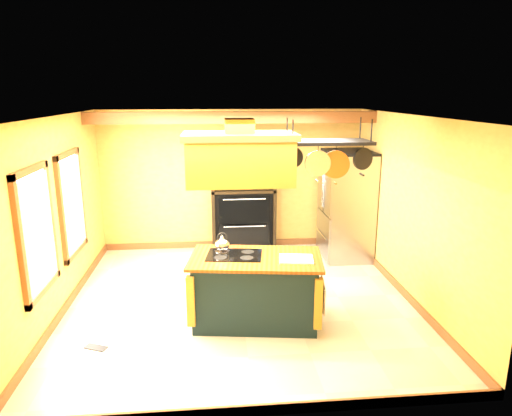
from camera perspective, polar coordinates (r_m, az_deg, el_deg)
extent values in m
plane|color=beige|center=(6.92, -1.96, -11.53)|extent=(5.00, 5.00, 0.00)
plane|color=white|center=(6.23, -2.17, 11.41)|extent=(5.00, 5.00, 0.00)
cube|color=#DFA851|center=(8.88, -3.01, 3.49)|extent=(5.00, 0.02, 2.70)
cube|color=#DFA851|center=(4.09, 0.05, -9.72)|extent=(5.00, 0.02, 2.70)
cube|color=#DFA851|center=(6.78, -23.65, -1.12)|extent=(0.02, 5.00, 2.70)
cube|color=#DFA851|center=(7.04, 18.71, -0.14)|extent=(0.02, 5.00, 2.70)
cube|color=#93572D|center=(7.94, -2.88, 11.23)|extent=(5.00, 0.15, 0.20)
cube|color=#93572D|center=(6.03, -25.71, -2.67)|extent=(0.06, 1.06, 1.56)
cube|color=white|center=(6.03, -25.49, -2.66)|extent=(0.02, 0.85, 1.34)
cube|color=#93572D|center=(7.32, -22.05, 0.50)|extent=(0.06, 1.06, 1.56)
cube|color=white|center=(7.31, -21.86, 0.51)|extent=(0.02, 0.85, 1.34)
cube|color=black|center=(6.18, -0.03, -10.32)|extent=(1.68, 1.07, 0.88)
cube|color=brown|center=(6.00, -0.03, -6.32)|extent=(1.83, 1.18, 0.04)
cube|color=black|center=(6.05, -2.73, -5.88)|extent=(0.78, 0.59, 0.01)
ellipsoid|color=silver|center=(6.14, -4.25, -4.57)|extent=(0.20, 0.20, 0.16)
cube|color=white|center=(5.92, 5.05, -6.37)|extent=(0.47, 0.39, 0.02)
cube|color=#AB852A|center=(5.66, -2.06, 5.79)|extent=(1.30, 0.70, 0.55)
cube|color=#93572D|center=(5.62, -2.08, 8.97)|extent=(1.38, 0.78, 0.08)
cube|color=#AB852A|center=(5.62, -2.09, 9.82)|extent=(0.35, 0.35, 0.25)
cube|color=black|center=(5.80, 8.95, 8.15)|extent=(1.06, 0.53, 0.04)
cylinder|color=black|center=(5.48, 4.63, 9.45)|extent=(0.02, 0.02, 0.29)
cylinder|color=black|center=(6.13, 12.92, 9.65)|extent=(0.02, 0.02, 0.29)
cylinder|color=black|center=(5.84, 4.54, 6.34)|extent=(0.28, 0.03, 0.28)
cylinder|color=silver|center=(5.70, 7.72, 5.55)|extent=(0.32, 0.03, 0.32)
cylinder|color=#B0612C|center=(5.98, 9.91, 5.39)|extent=(0.36, 0.03, 0.36)
cylinder|color=black|center=(5.84, 13.20, 6.02)|extent=(0.28, 0.03, 0.28)
cube|color=#94989C|center=(8.56, 11.26, 0.25)|extent=(0.81, 1.00, 1.95)
cube|color=#94989C|center=(8.12, 9.04, 2.71)|extent=(0.03, 0.48, 1.05)
cube|color=#94989C|center=(8.59, 8.22, 3.38)|extent=(0.03, 0.48, 1.05)
cube|color=#94989C|center=(8.59, 8.38, -3.22)|extent=(0.03, 0.96, 0.82)
cube|color=black|center=(8.83, 10.96, -5.71)|extent=(0.77, 0.95, 0.06)
cube|color=black|center=(8.90, -1.69, 1.69)|extent=(1.21, 0.06, 2.14)
cube|color=black|center=(8.66, -5.39, 1.28)|extent=(0.06, 0.51, 2.14)
cube|color=black|center=(8.73, 2.18, 1.45)|extent=(0.06, 0.51, 2.14)
cube|color=black|center=(8.65, -1.60, 2.27)|extent=(1.21, 0.51, 0.05)
cube|color=black|center=(8.81, -1.58, -1.35)|extent=(1.09, 0.41, 1.15)
cube|color=black|center=(8.45, -1.46, -0.28)|extent=(0.94, 0.04, 0.51)
cube|color=black|center=(8.60, -1.44, -3.59)|extent=(0.94, 0.04, 0.47)
cube|color=black|center=(8.60, -1.61, 3.79)|extent=(1.09, 0.45, 0.02)
cube|color=black|center=(8.56, -1.62, 5.45)|extent=(1.09, 0.45, 0.02)
cube|color=black|center=(8.53, -1.63, 7.05)|extent=(1.09, 0.45, 0.02)
cylinder|color=white|center=(8.53, -3.59, 4.02)|extent=(0.22, 0.22, 0.07)
cylinder|color=#3C61AA|center=(8.52, 0.60, 6.09)|extent=(0.10, 0.10, 0.17)
cube|color=black|center=(6.10, -19.39, -16.12)|extent=(0.30, 0.22, 0.01)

